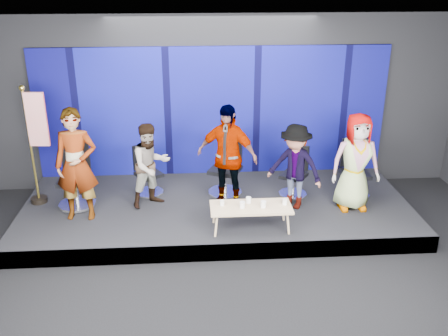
{
  "coord_description": "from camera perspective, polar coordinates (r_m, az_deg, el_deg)",
  "views": [
    {
      "loc": [
        -0.43,
        -5.72,
        4.36
      ],
      "look_at": [
        0.13,
        2.4,
        1.02
      ],
      "focal_mm": 40.0,
      "sensor_mm": 36.0,
      "label": 1
    }
  ],
  "objects": [
    {
      "name": "chair_a",
      "position": [
        9.3,
        -16.55,
        -1.87
      ],
      "size": [
        0.69,
        0.69,
        1.19
      ],
      "rotation": [
        0.0,
        0.0,
        -0.02
      ],
      "color": "silver",
      "rests_on": "riser"
    },
    {
      "name": "chair_d",
      "position": [
        9.43,
        8.04,
        -1.29
      ],
      "size": [
        0.74,
        0.74,
        0.95
      ],
      "rotation": [
        0.0,
        0.0,
        -0.58
      ],
      "color": "silver",
      "rests_on": "riser"
    },
    {
      "name": "mug_d",
      "position": [
        8.09,
        4.52,
        -4.15
      ],
      "size": [
        0.09,
        0.09,
        0.11
      ],
      "primitive_type": "cylinder",
      "color": "silver",
      "rests_on": "coffee_table"
    },
    {
      "name": "mug_e",
      "position": [
        8.22,
        6.97,
        -3.86
      ],
      "size": [
        0.08,
        0.08,
        0.09
      ],
      "primitive_type": "cylinder",
      "color": "silver",
      "rests_on": "coffee_table"
    },
    {
      "name": "mug_a",
      "position": [
        8.13,
        -0.21,
        -4.0
      ],
      "size": [
        0.07,
        0.07,
        0.09
      ],
      "primitive_type": "cylinder",
      "color": "silver",
      "rests_on": "coffee_table"
    },
    {
      "name": "chair_c",
      "position": [
        9.38,
        0.25,
        -0.75
      ],
      "size": [
        0.86,
        0.86,
        1.16
      ],
      "rotation": [
        0.0,
        0.0,
        -0.43
      ],
      "color": "silver",
      "rests_on": "riser"
    },
    {
      "name": "mug_c",
      "position": [
        8.22,
        2.82,
        -3.68
      ],
      "size": [
        0.09,
        0.09,
        0.1
      ],
      "primitive_type": "cylinder",
      "color": "silver",
      "rests_on": "coffee_table"
    },
    {
      "name": "panelist_a",
      "position": [
        8.62,
        -16.51,
        0.33
      ],
      "size": [
        0.72,
        0.48,
        1.93
      ],
      "primitive_type": "imported",
      "rotation": [
        0.0,
        0.0,
        -0.02
      ],
      "color": "black",
      "rests_on": "riser"
    },
    {
      "name": "panelist_d",
      "position": [
        8.8,
        8.1,
        0.15
      ],
      "size": [
        1.15,
        1.02,
        1.54
      ],
      "primitive_type": "imported",
      "rotation": [
        0.0,
        0.0,
        -0.58
      ],
      "color": "black",
      "rests_on": "riser"
    },
    {
      "name": "panelist_b",
      "position": [
        8.88,
        -8.37,
        0.31
      ],
      "size": [
        0.94,
        0.89,
        1.53
      ],
      "primitive_type": "imported",
      "rotation": [
        0.0,
        0.0,
        0.56
      ],
      "color": "black",
      "rests_on": "riser"
    },
    {
      "name": "panelist_e",
      "position": [
        8.94,
        14.8,
        0.67
      ],
      "size": [
        0.86,
        0.56,
        1.74
      ],
      "primitive_type": "imported",
      "rotation": [
        0.0,
        0.0,
        0.01
      ],
      "color": "black",
      "rests_on": "riser"
    },
    {
      "name": "room_walls",
      "position": [
        6.05,
        0.34,
        3.74
      ],
      "size": [
        10.02,
        8.02,
        3.51
      ],
      "color": "black",
      "rests_on": "ground"
    },
    {
      "name": "coffee_table",
      "position": [
        8.15,
        3.09,
        -4.58
      ],
      "size": [
        1.32,
        0.56,
        0.41
      ],
      "rotation": [
        0.0,
        0.0,
        0.0
      ],
      "color": "tan",
      "rests_on": "riser"
    },
    {
      "name": "flag_stand",
      "position": [
        9.32,
        -20.66,
        2.68
      ],
      "size": [
        0.5,
        0.29,
        2.18
      ],
      "rotation": [
        0.0,
        0.0,
        -0.09
      ],
      "color": "black",
      "rests_on": "riser"
    },
    {
      "name": "chair_b",
      "position": [
        9.51,
        -8.7,
        -1.15
      ],
      "size": [
        0.73,
        0.73,
        0.94
      ],
      "rotation": [
        0.0,
        0.0,
        0.56
      ],
      "color": "silver",
      "rests_on": "riser"
    },
    {
      "name": "ground",
      "position": [
        7.2,
        0.3,
        -14.91
      ],
      "size": [
        10.0,
        10.0,
        0.0
      ],
      "primitive_type": "plane",
      "color": "black",
      "rests_on": "ground"
    },
    {
      "name": "mug_b",
      "position": [
        8.06,
        2.11,
        -4.22
      ],
      "size": [
        0.09,
        0.09,
        0.1
      ],
      "primitive_type": "cylinder",
      "color": "silver",
      "rests_on": "coffee_table"
    },
    {
      "name": "chair_e",
      "position": [
        9.6,
        14.6,
        -1.13
      ],
      "size": [
        0.61,
        0.61,
        1.08
      ],
      "rotation": [
        0.0,
        0.0,
        0.01
      ],
      "color": "silver",
      "rests_on": "riser"
    },
    {
      "name": "backdrop",
      "position": [
        10.06,
        -1.34,
        6.42
      ],
      "size": [
        7.0,
        0.08,
        2.6
      ],
      "primitive_type": "cube",
      "color": "#08064D",
      "rests_on": "riser"
    },
    {
      "name": "panelist_c",
      "position": [
        8.7,
        0.33,
        1.32
      ],
      "size": [
        1.19,
        0.87,
        1.88
      ],
      "primitive_type": "imported",
      "rotation": [
        0.0,
        0.0,
        -0.43
      ],
      "color": "black",
      "rests_on": "riser"
    },
    {
      "name": "riser",
      "position": [
        9.24,
        -0.84,
        -4.76
      ],
      "size": [
        7.0,
        3.0,
        0.3
      ],
      "primitive_type": "cube",
      "color": "black",
      "rests_on": "ground"
    }
  ]
}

